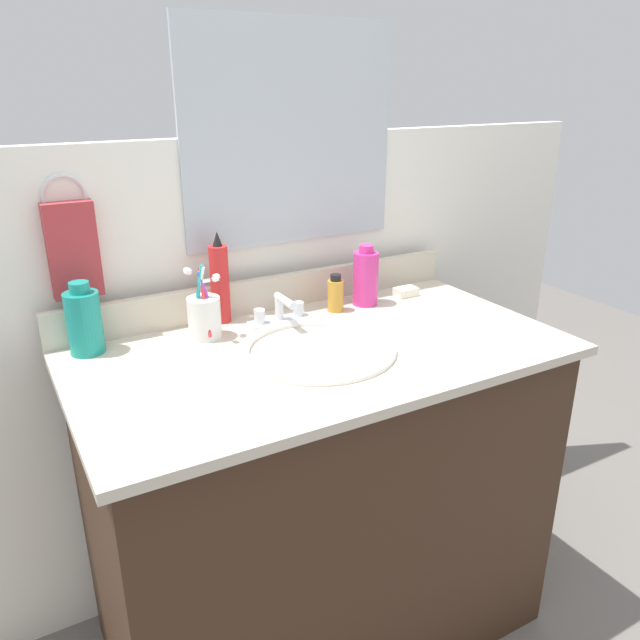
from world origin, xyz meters
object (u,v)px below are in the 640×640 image
at_px(bottle_mouthwash_teal, 84,321).
at_px(soap_bar, 406,292).
at_px(bottle_oil_amber, 336,294).
at_px(faucet, 280,314).
at_px(bottle_soap_pink, 366,277).
at_px(cup_white_ceramic, 204,316).
at_px(bottle_spray_red, 220,282).
at_px(hand_towel, 73,250).

relative_size(bottle_mouthwash_teal, soap_bar, 2.62).
height_order(bottle_oil_amber, bottle_mouthwash_teal, bottle_mouthwash_teal).
relative_size(faucet, bottle_soap_pink, 0.95).
distance_m(bottle_mouthwash_teal, cup_white_ceramic, 0.27).
height_order(bottle_oil_amber, bottle_spray_red, bottle_spray_red).
distance_m(bottle_soap_pink, soap_bar, 0.16).
bearing_deg(bottle_mouthwash_teal, soap_bar, -2.38).
relative_size(hand_towel, faucet, 1.38).
distance_m(bottle_soap_pink, cup_white_ceramic, 0.47).
xyz_separation_m(bottle_mouthwash_teal, cup_white_ceramic, (0.26, -0.05, -0.02)).
distance_m(cup_white_ceramic, soap_bar, 0.61).
xyz_separation_m(bottle_soap_pink, cup_white_ceramic, (-0.47, -0.01, -0.02)).
bearing_deg(bottle_oil_amber, hand_towel, 168.86).
relative_size(bottle_spray_red, soap_bar, 3.68).
bearing_deg(faucet, bottle_soap_pink, 4.70).
xyz_separation_m(bottle_soap_pink, bottle_mouthwash_teal, (-0.73, 0.04, -0.00)).
height_order(bottle_oil_amber, cup_white_ceramic, cup_white_ceramic).
distance_m(bottle_mouthwash_teal, bottle_spray_red, 0.34).
distance_m(bottle_mouthwash_teal, soap_bar, 0.88).
distance_m(hand_towel, soap_bar, 0.90).
relative_size(hand_towel, bottle_soap_pink, 1.31).
distance_m(faucet, bottle_soap_pink, 0.28).
bearing_deg(bottle_oil_amber, bottle_spray_red, 165.16).
xyz_separation_m(bottle_oil_amber, bottle_mouthwash_teal, (-0.63, 0.04, 0.03)).
height_order(bottle_oil_amber, soap_bar, bottle_oil_amber).
distance_m(bottle_oil_amber, soap_bar, 0.24).
relative_size(bottle_soap_pink, soap_bar, 2.62).
xyz_separation_m(faucet, soap_bar, (0.41, 0.02, -0.02)).
xyz_separation_m(faucet, bottle_mouthwash_teal, (-0.46, 0.06, 0.05)).
height_order(hand_towel, bottle_oil_amber, hand_towel).
distance_m(bottle_soap_pink, bottle_mouthwash_teal, 0.73).
height_order(bottle_mouthwash_teal, cup_white_ceramic, cup_white_ceramic).
bearing_deg(bottle_spray_red, bottle_oil_amber, -14.84).
bearing_deg(bottle_soap_pink, bottle_spray_red, 169.62).
bearing_deg(bottle_oil_amber, bottle_mouthwash_teal, 176.08).
xyz_separation_m(bottle_oil_amber, soap_bar, (0.24, 0.01, -0.03)).
bearing_deg(bottle_spray_red, bottle_mouthwash_teal, -174.14).
height_order(hand_towel, faucet, hand_towel).
bearing_deg(hand_towel, cup_white_ceramic, -26.48).
height_order(cup_white_ceramic, soap_bar, cup_white_ceramic).
bearing_deg(bottle_spray_red, hand_towel, 172.25).
xyz_separation_m(bottle_oil_amber, bottle_soap_pink, (0.10, 0.01, 0.03)).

